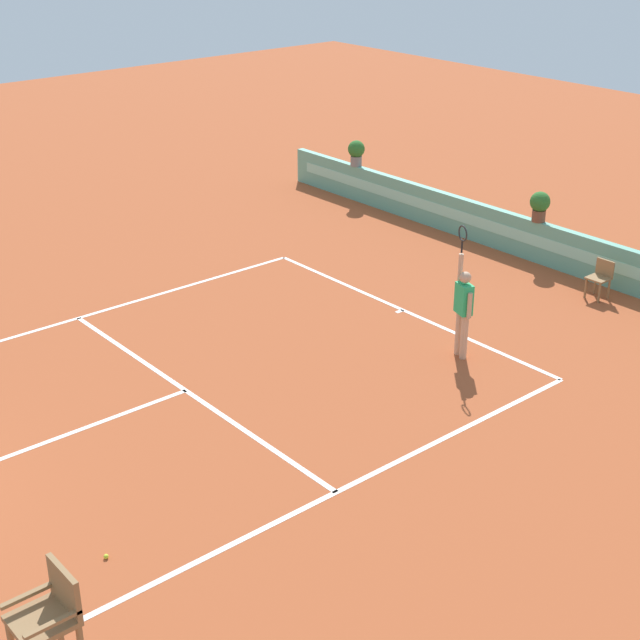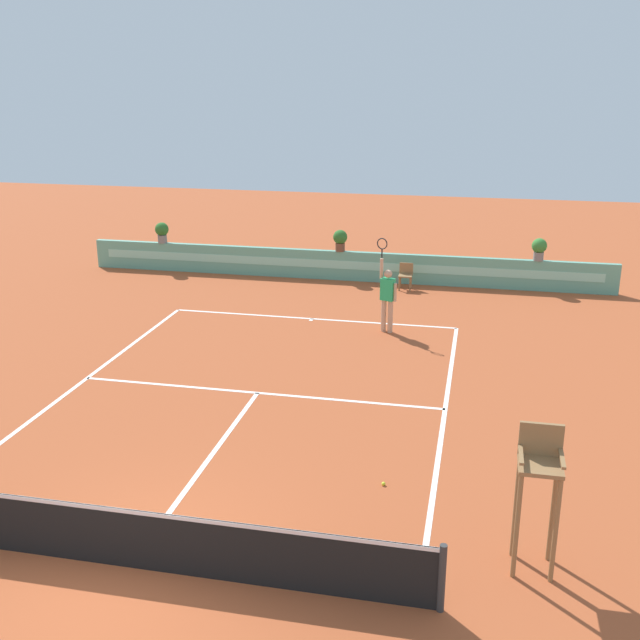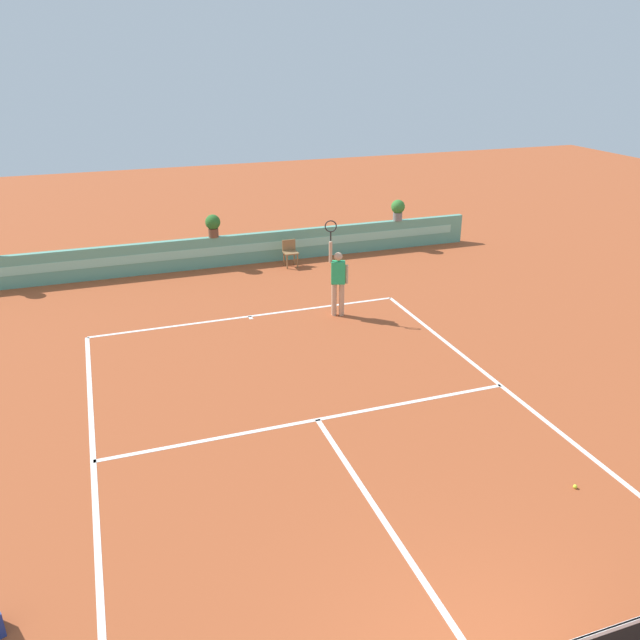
# 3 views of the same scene
# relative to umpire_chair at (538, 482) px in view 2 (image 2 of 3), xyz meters

# --- Properties ---
(ground_plane) EXTENTS (60.00, 60.00, 0.00)m
(ground_plane) POSITION_rel_umpire_chair_xyz_m (-5.61, 4.74, -1.34)
(ground_plane) COLOR #A84C28
(court_lines) EXTENTS (8.32, 11.94, 0.01)m
(court_lines) POSITION_rel_umpire_chair_xyz_m (-5.61, 5.45, -1.34)
(court_lines) COLOR white
(court_lines) RESTS_ON ground
(net) EXTENTS (8.92, 0.10, 1.00)m
(net) POSITION_rel_umpire_chair_xyz_m (-5.61, -1.26, -0.83)
(net) COLOR #333333
(net) RESTS_ON ground
(back_wall_barrier) EXTENTS (18.00, 0.21, 1.00)m
(back_wall_barrier) POSITION_rel_umpire_chair_xyz_m (-5.61, 15.12, -0.84)
(back_wall_barrier) COLOR #60A88E
(back_wall_barrier) RESTS_ON ground
(umpire_chair) EXTENTS (0.60, 0.60, 2.14)m
(umpire_chair) POSITION_rel_umpire_chair_xyz_m (0.00, 0.00, 0.00)
(umpire_chair) COLOR olive
(umpire_chair) RESTS_ON ground
(ball_kid_chair) EXTENTS (0.44, 0.44, 0.85)m
(ball_kid_chair) POSITION_rel_umpire_chair_xyz_m (-3.33, 14.39, -0.86)
(ball_kid_chair) COLOR olive
(ball_kid_chair) RESTS_ON ground
(tennis_player) EXTENTS (0.59, 0.33, 2.58)m
(tennis_player) POSITION_rel_umpire_chair_xyz_m (-3.38, 9.94, -0.29)
(tennis_player) COLOR tan
(tennis_player) RESTS_ON ground
(tennis_ball_near_baseline) EXTENTS (0.07, 0.07, 0.07)m
(tennis_ball_near_baseline) POSITION_rel_umpire_chair_xyz_m (-2.36, 1.76, -1.31)
(tennis_ball_near_baseline) COLOR #CCE033
(tennis_ball_near_baseline) RESTS_ON ground
(potted_plant_far_right) EXTENTS (0.48, 0.48, 0.72)m
(potted_plant_far_right) POSITION_rel_umpire_chair_xyz_m (0.84, 15.13, 0.07)
(potted_plant_far_right) COLOR gray
(potted_plant_far_right) RESTS_ON back_wall_barrier
(potted_plant_centre) EXTENTS (0.48, 0.48, 0.72)m
(potted_plant_centre) POSITION_rel_umpire_chair_xyz_m (-5.65, 15.13, 0.07)
(potted_plant_centre) COLOR brown
(potted_plant_centre) RESTS_ON back_wall_barrier
(potted_plant_far_left) EXTENTS (0.48, 0.48, 0.72)m
(potted_plant_far_left) POSITION_rel_umpire_chair_xyz_m (-12.09, 15.13, 0.07)
(potted_plant_far_left) COLOR gray
(potted_plant_far_left) RESTS_ON back_wall_barrier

